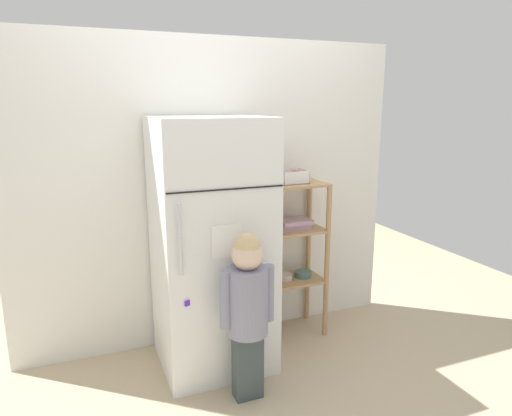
{
  "coord_description": "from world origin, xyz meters",
  "views": [
    {
      "loc": [
        -0.87,
        -2.6,
        1.64
      ],
      "look_at": [
        0.18,
        0.02,
        0.99
      ],
      "focal_mm": 32.17,
      "sensor_mm": 36.0,
      "label": 1
    }
  ],
  "objects_px": {
    "child_standing": "(247,301)",
    "refrigerator": "(212,245)",
    "pantry_shelf_unit": "(294,244)",
    "fruit_bin": "(294,177)"
  },
  "relations": [
    {
      "from": "child_standing",
      "to": "fruit_bin",
      "type": "distance_m",
      "value": 1.0
    },
    {
      "from": "refrigerator",
      "to": "fruit_bin",
      "type": "distance_m",
      "value": 0.75
    },
    {
      "from": "pantry_shelf_unit",
      "to": "fruit_bin",
      "type": "height_order",
      "value": "fruit_bin"
    },
    {
      "from": "refrigerator",
      "to": "pantry_shelf_unit",
      "type": "xyz_separation_m",
      "value": [
        0.65,
        0.16,
        -0.11
      ]
    },
    {
      "from": "pantry_shelf_unit",
      "to": "fruit_bin",
      "type": "bearing_deg",
      "value": -146.18
    },
    {
      "from": "child_standing",
      "to": "refrigerator",
      "type": "bearing_deg",
      "value": 98.53
    },
    {
      "from": "child_standing",
      "to": "fruit_bin",
      "type": "relative_size",
      "value": 5.05
    },
    {
      "from": "pantry_shelf_unit",
      "to": "fruit_bin",
      "type": "xyz_separation_m",
      "value": [
        -0.01,
        -0.01,
        0.48
      ]
    },
    {
      "from": "child_standing",
      "to": "pantry_shelf_unit",
      "type": "xyz_separation_m",
      "value": [
        0.58,
        0.6,
        0.08
      ]
    },
    {
      "from": "fruit_bin",
      "to": "pantry_shelf_unit",
      "type": "bearing_deg",
      "value": 33.82
    }
  ]
}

